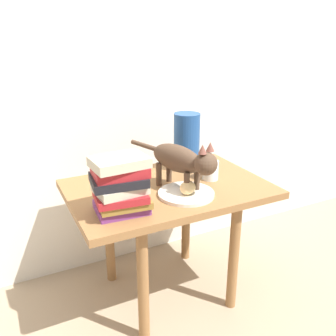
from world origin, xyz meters
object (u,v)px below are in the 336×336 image
(plate, at_px, (186,194))
(candle_jar, at_px, (210,171))
(cat, at_px, (182,160))
(side_table, at_px, (168,202))
(book_stack, at_px, (120,185))
(green_vase, at_px, (187,142))
(bread_roll, at_px, (188,188))

(plate, distance_m, candle_jar, 0.21)
(cat, height_order, candle_jar, cat)
(plate, bearing_deg, side_table, 100.23)
(side_table, height_order, book_stack, book_stack)
(side_table, height_order, green_vase, green_vase)
(side_table, bearing_deg, plate, -79.77)
(plate, xyz_separation_m, candle_jar, (0.18, 0.10, 0.03))
(side_table, relative_size, candle_jar, 9.77)
(book_stack, bearing_deg, cat, 14.67)
(book_stack, bearing_deg, green_vase, 34.13)
(plate, xyz_separation_m, book_stack, (-0.28, -0.03, 0.10))
(side_table, bearing_deg, book_stack, -150.83)
(cat, bearing_deg, side_table, 112.32)
(plate, height_order, book_stack, book_stack)
(plate, distance_m, cat, 0.14)
(plate, relative_size, candle_jar, 2.64)
(green_vase, bearing_deg, candle_jar, -78.78)
(candle_jar, bearing_deg, plate, -150.11)
(book_stack, bearing_deg, side_table, 29.17)
(plate, xyz_separation_m, cat, (0.01, 0.05, 0.13))
(side_table, distance_m, book_stack, 0.35)
(side_table, xyz_separation_m, green_vase, (0.17, 0.15, 0.21))
(cat, bearing_deg, bread_roll, -97.25)
(bread_roll, distance_m, cat, 0.11)
(plate, distance_m, bread_roll, 0.03)
(plate, bearing_deg, bread_roll, -94.95)
(bread_roll, relative_size, candle_jar, 0.94)
(bread_roll, bearing_deg, book_stack, -177.69)
(book_stack, xyz_separation_m, candle_jar, (0.46, 0.13, -0.07))
(cat, bearing_deg, book_stack, -165.33)
(plate, height_order, bread_roll, bread_roll)
(side_table, height_order, cat, cat)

